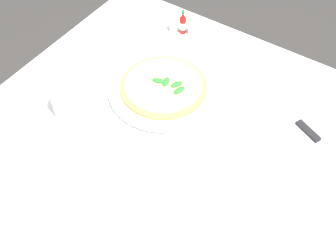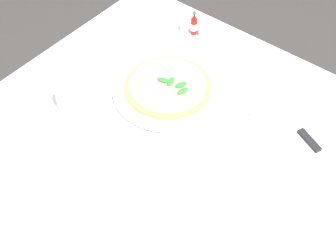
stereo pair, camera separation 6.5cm
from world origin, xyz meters
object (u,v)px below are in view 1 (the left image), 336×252
pizza (164,86)px  salt_shaker (173,24)px  napkin_folded (294,123)px  hot_sauce_bottle (183,24)px  dinner_knife (295,119)px  pepper_shaker (192,27)px  water_glass_right_edge (65,103)px  pizza_plate (163,90)px

pizza → salt_shaker: 0.27m
napkin_folded → hot_sauce_bottle: bearing=-0.5°
dinner_knife → pepper_shaker: bearing=2.1°
salt_shaker → pepper_shaker: bearing=-160.3°
pizza → salt_shaker: salt_shaker is taller
napkin_folded → pepper_shaker: pepper_shaker is taller
hot_sauce_bottle → pepper_shaker: 0.03m
napkin_folded → salt_shaker: size_ratio=4.46×
salt_shaker → water_glass_right_edge: bearing=84.6°
napkin_folded → pepper_shaker: (0.42, -0.17, 0.02)m
dinner_knife → napkin_folded: bearing=-180.0°
dinner_knife → pizza: bearing=39.0°
salt_shaker → pepper_shaker: same height
dinner_knife → salt_shaker: (0.48, -0.15, 0.00)m
hot_sauce_bottle → pizza: bearing=111.4°
napkin_folded → pepper_shaker: bearing=-2.9°
pizza → dinner_knife: bearing=-165.3°
dinner_knife → pepper_shaker: 0.45m
water_glass_right_edge → dinner_knife: size_ratio=0.54×
napkin_folded → salt_shaker: salt_shaker is taller
dinner_knife → pepper_shaker: (0.42, -0.17, 0.00)m
pizza → pepper_shaker: (0.07, -0.26, 0.00)m
water_glass_right_edge → hot_sauce_bottle: bearing=-98.7°
water_glass_right_edge → dinner_knife: water_glass_right_edge is taller
pizza_plate → dinner_knife: 0.36m
water_glass_right_edge → hot_sauce_bottle: size_ratio=1.21×
pizza_plate → pizza: 0.01m
pepper_shaker → pizza: bearing=105.1°
pizza → hot_sauce_bottle: bearing=-68.6°
napkin_folded → salt_shaker: bearing=1.7°
pizza_plate → water_glass_right_edge: (0.17, 0.21, 0.03)m
dinner_knife → pepper_shaker: size_ratio=3.30×
water_glass_right_edge → salt_shaker: bearing=-95.4°
pizza_plate → dinner_knife: bearing=-165.3°
salt_shaker → pepper_shaker: size_ratio=1.00×
pizza → dinner_knife: (-0.35, -0.09, -0.00)m
pizza → pepper_shaker: bearing=-74.9°
salt_shaker → hot_sauce_bottle: bearing=-160.3°
pizza → water_glass_right_edge: bearing=51.0°
pizza → salt_shaker: bearing=-62.4°
pizza_plate → pepper_shaker: size_ratio=5.46×
pizza → napkin_folded: (-0.35, -0.09, -0.01)m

